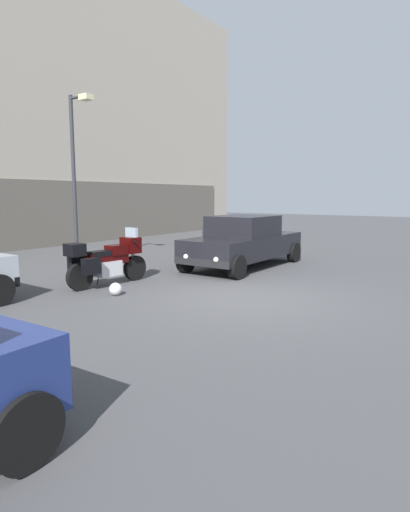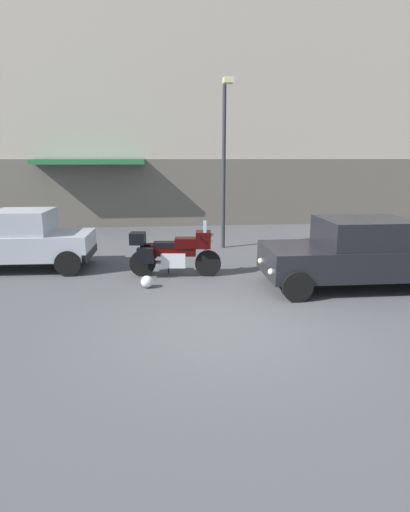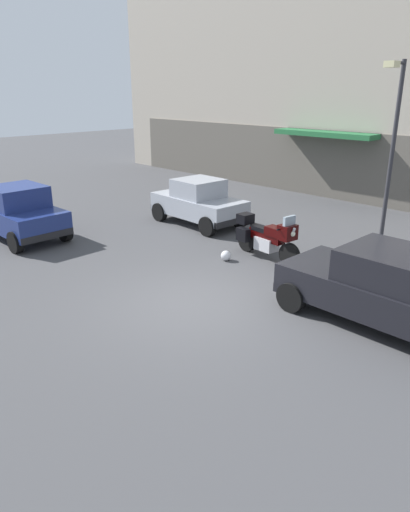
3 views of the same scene
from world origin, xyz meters
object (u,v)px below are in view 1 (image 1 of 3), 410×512
at_px(car_sedan_far, 244,241).
at_px(streetlamp_curbside, 76,164).
at_px(helmet, 116,289).
at_px(motorcycle, 107,260).
at_px(bollard_curbside, 204,233).

xyz_separation_m(car_sedan_far, streetlamp_curbside, (-2.49, 4.51, 2.33)).
height_order(helmet, streetlamp_curbside, streetlamp_curbside).
distance_m(motorcycle, helmet, 1.23).
height_order(helmet, bollard_curbside, bollard_curbside).
bearing_deg(bollard_curbside, car_sedan_far, -133.40).
xyz_separation_m(motorcycle, helmet, (-0.64, -0.94, -0.48)).
relative_size(motorcycle, streetlamp_curbside, 0.44).
xyz_separation_m(helmet, car_sedan_far, (4.86, -0.44, 0.64)).
distance_m(motorcycle, bollard_curbside, 8.75).
relative_size(motorcycle, bollard_curbside, 2.30).
height_order(helmet, car_sedan_far, car_sedan_far).
distance_m(car_sedan_far, bollard_curbside, 5.89).
bearing_deg(helmet, motorcycle, 55.92).
bearing_deg(helmet, car_sedan_far, -5.20).
bearing_deg(motorcycle, bollard_curbside, 25.47).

